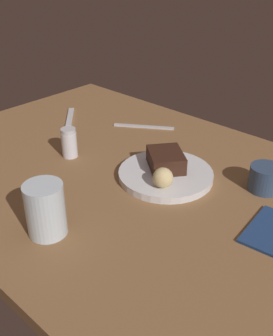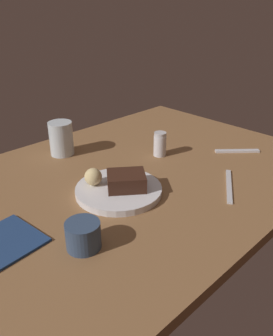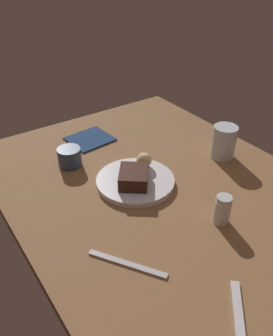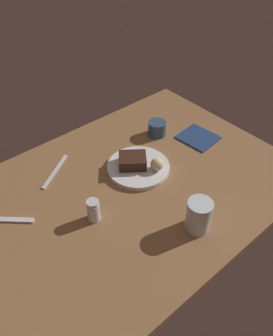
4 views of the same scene
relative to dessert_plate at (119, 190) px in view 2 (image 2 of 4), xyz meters
The scene contains 10 objects.
dining_table 11.11cm from the dessert_plate, 151.65° to the right, with size 120.00×84.00×3.00cm, color brown.
dessert_plate is the anchor object (origin of this frame).
chocolate_cake_slice 3.66cm from the dessert_plate, 131.09° to the left, with size 9.98×8.13×4.19cm, color #381E14.
bread_roll 7.74cm from the dessert_plate, 57.07° to the right, with size 4.75×4.75×4.75cm, color #DBC184.
salt_shaker 27.86cm from the dessert_plate, 161.50° to the right, with size 4.19×4.19×8.09cm.
water_glass 33.10cm from the dessert_plate, 96.78° to the right, with size 7.85×7.85×11.11cm, color silver.
coffee_cup 23.42cm from the dessert_plate, 29.60° to the left, with size 7.46×7.46×6.08cm, color #334766.
dessert_spoon 47.81cm from the dessert_plate, behind, with size 15.00×1.80×0.70cm, color silver.
butter_knife 30.91cm from the dessert_plate, 142.04° to the left, with size 19.00×1.40×0.50cm, color silver.
folded_napkin 31.53cm from the dessert_plate, ahead, with size 13.44×14.58×0.60cm, color navy.
Camera 2 is at (63.08, 66.30, 51.09)cm, focal length 37.18 mm.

